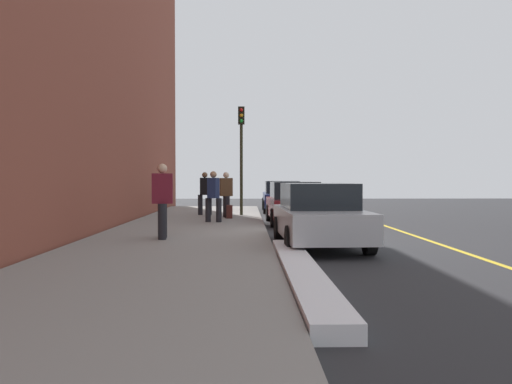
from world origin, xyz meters
TOP-DOWN VIEW (x-y plane):
  - ground_plane at (0.00, 0.00)m, footprint 56.00×56.00m
  - sidewalk at (0.00, -3.30)m, footprint 28.00×4.60m
  - lane_stripe_centre at (0.00, 3.20)m, footprint 28.00×0.14m
  - snow_bank_curb at (4.95, -0.70)m, footprint 6.71×0.56m
  - parked_car_navy at (-11.76, 0.18)m, footprint 4.74×1.95m
  - parked_car_maroon at (-4.98, 0.15)m, footprint 4.18×1.96m
  - parked_car_silver at (1.16, 0.15)m, footprint 4.20×2.01m
  - pedestrian_black_coat at (-7.45, -3.27)m, footprint 0.51×0.57m
  - pedestrian_navy_coat at (-4.06, -2.70)m, footprint 0.52×0.56m
  - pedestrian_brown_coat at (-6.20, -2.35)m, footprint 0.56×0.51m
  - pedestrian_burgundy_coat at (0.69, -3.65)m, footprint 0.61×0.53m
  - traffic_light_pole at (-7.36, -1.78)m, footprint 0.35×0.26m
  - rolling_suitcase at (-5.68, -2.21)m, footprint 0.34×0.22m

SIDE VIEW (x-z plane):
  - ground_plane at x=0.00m, z-range 0.00..0.00m
  - lane_stripe_centre at x=0.00m, z-range 0.00..0.01m
  - sidewalk at x=0.00m, z-range 0.00..0.15m
  - snow_bank_curb at x=4.95m, z-range 0.00..0.22m
  - rolling_suitcase at x=-5.68m, z-range -0.03..0.82m
  - parked_car_silver at x=1.16m, z-range 0.00..1.51m
  - parked_car_maroon at x=-4.98m, z-range 0.00..1.51m
  - parked_car_navy at x=-11.76m, z-range 0.00..1.52m
  - pedestrian_brown_coat at x=-6.20m, z-range 0.21..1.93m
  - pedestrian_navy_coat at x=-4.06m, z-range 0.21..1.94m
  - pedestrian_black_coat at x=-7.45m, z-range 0.21..1.95m
  - pedestrian_burgundy_coat at x=0.69m, z-range 0.21..2.05m
  - traffic_light_pole at x=-7.36m, z-range 0.92..5.30m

